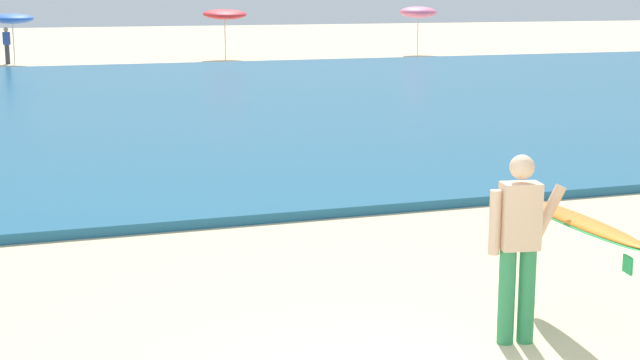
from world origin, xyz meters
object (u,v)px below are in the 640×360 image
at_px(beach_umbrella_1, 12,19).
at_px(beach_umbrella_2, 225,14).
at_px(beach_umbrella_3, 418,12).
at_px(beachgoer_near_row_left, 7,44).
at_px(surfer_with_board, 547,231).

height_order(beach_umbrella_1, beach_umbrella_2, beach_umbrella_2).
xyz_separation_m(beach_umbrella_3, beachgoer_near_row_left, (-19.47, 0.17, -1.24)).
xyz_separation_m(surfer_with_board, beach_umbrella_3, (15.73, 36.43, 1.05)).
bearing_deg(beach_umbrella_1, beach_umbrella_3, 0.72).
bearing_deg(beach_umbrella_1, beach_umbrella_2, 0.95).
relative_size(beach_umbrella_2, beachgoer_near_row_left, 1.49).
height_order(surfer_with_board, beach_umbrella_2, beach_umbrella_2).
bearing_deg(beachgoer_near_row_left, surfer_with_board, -84.15).
distance_m(beach_umbrella_1, beach_umbrella_2, 9.36).
relative_size(beach_umbrella_1, beachgoer_near_row_left, 1.39).
height_order(beach_umbrella_3, beachgoer_near_row_left, beach_umbrella_3).
distance_m(surfer_with_board, beach_umbrella_3, 39.69).
relative_size(surfer_with_board, beach_umbrella_3, 1.15).
height_order(beach_umbrella_2, beach_umbrella_3, beach_umbrella_3).
xyz_separation_m(beach_umbrella_1, beach_umbrella_2, (9.36, 0.16, 0.11)).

